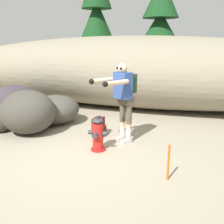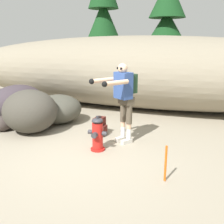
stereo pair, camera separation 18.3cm
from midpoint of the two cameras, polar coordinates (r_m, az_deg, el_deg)
ground_plane at (r=5.16m, az=-5.73°, el=-9.62°), size 56.00×56.00×0.04m
dirt_embankment at (r=8.76m, az=6.10°, el=8.81°), size 14.69×3.20×2.36m
fire_hydrant at (r=5.22m, az=-2.24°, el=-5.05°), size 0.40×0.34×0.73m
utility_worker at (r=5.42m, az=3.54°, el=4.15°), size 0.86×1.02×1.73m
spare_backpack at (r=6.07m, az=-1.89°, el=-3.28°), size 0.31×0.32×0.47m
boulder_large at (r=7.90m, az=-19.46°, el=2.21°), size 1.71×1.87×0.97m
boulder_mid at (r=7.13m, az=-11.19°, el=0.68°), size 1.77×1.77×0.77m
boulder_small at (r=6.50m, az=-16.92°, el=0.16°), size 1.39×1.32×1.05m
boulder_outlier at (r=6.92m, az=-22.42°, el=-2.37°), size 0.69×0.69×0.37m
pine_tree_far_left at (r=16.73m, az=-1.58°, el=20.38°), size 2.85×2.85×6.81m
pine_tree_left at (r=14.38m, az=12.38°, el=18.38°), size 2.91×2.91×5.34m
survey_stake at (r=4.21m, az=13.04°, el=-11.10°), size 0.04×0.04×0.60m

